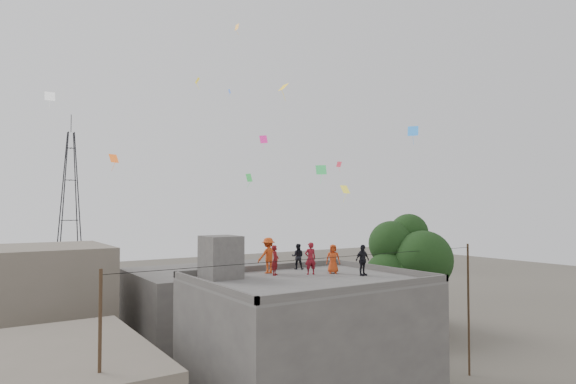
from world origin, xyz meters
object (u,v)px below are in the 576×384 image
object	(u,v)px
stair_head_box	(221,257)
tree	(408,267)
person_red_adult	(310,258)
transmission_tower	(70,212)
person_dark_adult	(363,260)

from	to	relation	value
stair_head_box	tree	distance (m)	10.80
tree	person_red_adult	xyz separation A→B (m)	(-6.26, 0.70, 0.80)
transmission_tower	person_red_adult	world-z (taller)	transmission_tower
transmission_tower	person_red_adult	bearing A→B (deg)	-82.48
stair_head_box	tree	bearing A→B (deg)	-10.74
stair_head_box	person_red_adult	xyz separation A→B (m)	(4.31, -1.30, -0.20)
transmission_tower	person_dark_adult	size ratio (longest dim) A/B	13.13
tree	person_dark_adult	xyz separation A→B (m)	(-4.35, -1.05, 0.76)
person_red_adult	person_dark_adult	xyz separation A→B (m)	(1.90, -1.75, -0.04)
stair_head_box	person_dark_adult	size ratio (longest dim) A/B	1.31
transmission_tower	person_red_adult	distance (m)	39.10
person_dark_adult	tree	bearing A→B (deg)	8.28
person_red_adult	transmission_tower	bearing A→B (deg)	-67.79
stair_head_box	person_dark_adult	distance (m)	6.93
transmission_tower	person_dark_adult	distance (m)	41.12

